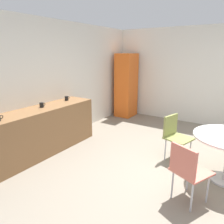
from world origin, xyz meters
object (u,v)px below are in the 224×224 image
Objects in this scene: locker_cabinet at (126,85)px; chair_coral at (187,168)px; chair_olive at (174,132)px; mug_red at (67,98)px; mug_white at (42,105)px.

chair_coral is (-3.13, -2.67, -0.43)m from locker_cabinet.
chair_olive is 2.39m from mug_red.
chair_olive is at bearing 24.71° from chair_coral.
chair_olive is 6.43× the size of mug_white.
chair_olive and chair_coral have the same top height.
chair_coral is 2.84m from mug_white.
locker_cabinet is at bearing -4.23° from mug_red.
chair_coral is at bearing -139.55° from locker_cabinet.
mug_white is (-1.06, 2.29, 0.43)m from chair_olive.
mug_white reaches higher than chair_olive.
mug_red is at bearing 98.55° from chair_olive.
chair_olive is 1.00× the size of chair_coral.
mug_white is at bearing 114.82° from chair_olive.
locker_cabinet is 4.14m from chair_coral.
locker_cabinet is 2.97m from chair_olive.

